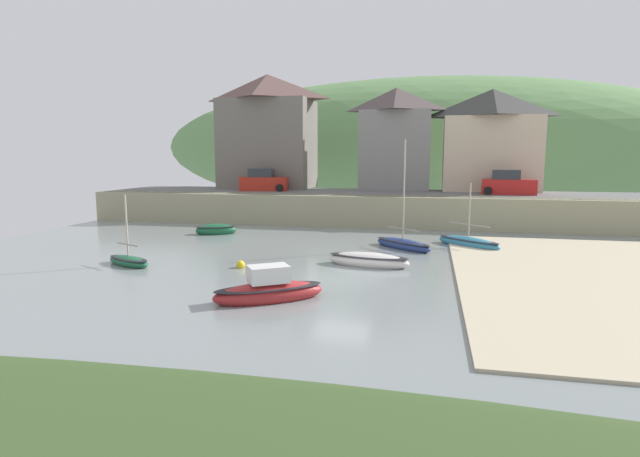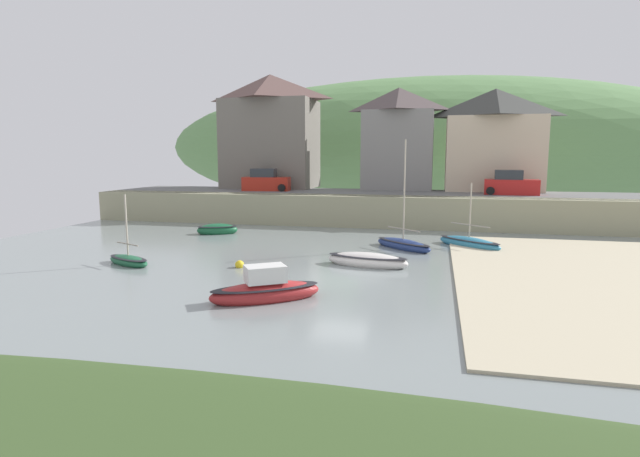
# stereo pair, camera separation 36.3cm
# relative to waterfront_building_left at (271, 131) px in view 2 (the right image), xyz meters

# --- Properties ---
(ground) EXTENTS (48.00, 41.00, 0.61)m
(ground) POSITION_rel_waterfront_building_left_xyz_m (13.06, -34.76, -7.68)
(ground) COLOR gray
(quay_seawall) EXTENTS (48.00, 9.40, 2.40)m
(quay_seawall) POSITION_rel_waterfront_building_left_xyz_m (11.67, -7.70, -6.48)
(quay_seawall) COLOR gray
(quay_seawall) RESTS_ON ground
(hillside_backdrop) EXTENTS (80.00, 44.00, 19.36)m
(hillside_backdrop) POSITION_rel_waterfront_building_left_xyz_m (14.91, 30.00, -1.06)
(hillside_backdrop) COLOR #5F8D51
(hillside_backdrop) RESTS_ON ground
(waterfront_building_left) EXTENTS (8.75, 6.28, 10.72)m
(waterfront_building_left) POSITION_rel_waterfront_building_left_xyz_m (0.00, 0.00, 0.00)
(waterfront_building_left) COLOR #6A655C
(waterfront_building_left) RESTS_ON ground
(waterfront_building_centre) EXTENTS (6.58, 4.40, 9.14)m
(waterfront_building_centre) POSITION_rel_waterfront_building_left_xyz_m (12.20, -0.00, -0.77)
(waterfront_building_centre) COLOR gray
(waterfront_building_centre) RESTS_ON ground
(waterfront_building_right) EXTENTS (8.35, 5.42, 8.80)m
(waterfront_building_right) POSITION_rel_waterfront_building_left_xyz_m (20.50, 0.00, -0.95)
(waterfront_building_right) COLOR beige
(waterfront_building_right) RESTS_ON ground
(sailboat_white_hull) EXTENTS (3.10, 2.13, 3.68)m
(sailboat_white_hull) POSITION_rel_waterfront_building_left_xyz_m (0.72, -24.78, -7.62)
(sailboat_white_hull) COLOR #1C5937
(sailboat_white_hull) RESTS_ON ground
(fishing_boat_green) EXTENTS (3.09, 2.33, 0.93)m
(fishing_boat_green) POSITION_rel_waterfront_building_left_xyz_m (0.77, -14.31, -7.55)
(fishing_boat_green) COLOR #185733
(fishing_boat_green) RESTS_ON ground
(motorboat_with_cabin) EXTENTS (4.05, 3.78, 4.02)m
(motorboat_with_cabin) POSITION_rel_waterfront_building_left_xyz_m (17.78, -15.69, -7.58)
(motorboat_with_cabin) COLOR teal
(motorboat_with_cabin) RESTS_ON ground
(dinghy_open_wooden) EXTENTS (4.32, 3.50, 1.55)m
(dinghy_open_wooden) POSITION_rel_waterfront_building_left_xyz_m (9.56, -29.20, -7.46)
(dinghy_open_wooden) COLOR maroon
(dinghy_open_wooden) RESTS_ON ground
(sailboat_far_left) EXTENTS (3.92, 3.68, 6.55)m
(sailboat_far_left) POSITION_rel_waterfront_building_left_xyz_m (13.94, -17.16, -7.57)
(sailboat_far_left) COLOR navy
(sailboat_far_left) RESTS_ON ground
(rowboat_small_beached) EXTENTS (4.34, 2.08, 0.87)m
(rowboat_small_beached) POSITION_rel_waterfront_building_left_xyz_m (12.51, -22.33, -7.57)
(rowboat_small_beached) COLOR silver
(rowboat_small_beached) RESTS_ON ground
(parked_car_near_slipway) EXTENTS (4.27, 2.17, 1.95)m
(parked_car_near_slipway) POSITION_rel_waterfront_building_left_xyz_m (1.01, -4.50, -4.64)
(parked_car_near_slipway) COLOR #AC2417
(parked_car_near_slipway) RESTS_ON ground
(parked_car_by_wall) EXTENTS (4.23, 2.04, 1.95)m
(parked_car_by_wall) POSITION_rel_waterfront_building_left_xyz_m (21.49, -4.50, -4.64)
(parked_car_by_wall) COLOR red
(parked_car_by_wall) RESTS_ON ground
(mooring_buoy) EXTENTS (0.44, 0.44, 0.44)m
(mooring_buoy) POSITION_rel_waterfront_building_left_xyz_m (6.44, -24.13, -7.71)
(mooring_buoy) COLOR yellow
(mooring_buoy) RESTS_ON ground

